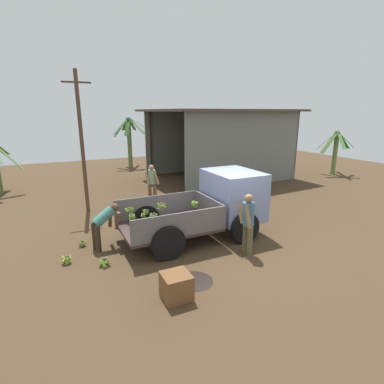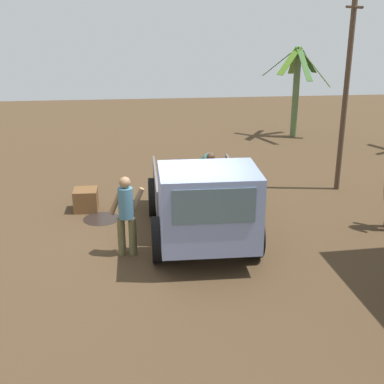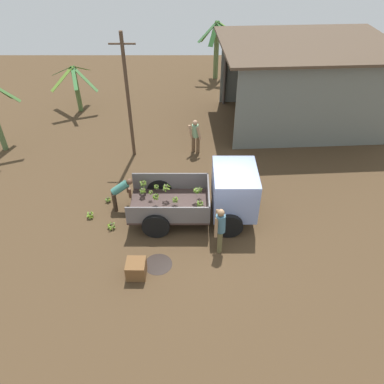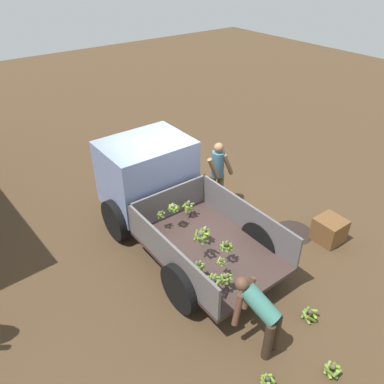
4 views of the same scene
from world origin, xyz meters
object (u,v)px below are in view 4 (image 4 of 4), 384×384
object	(u,v)px
banana_bunch_on_ground_1	(332,369)
person_worker_loading	(261,313)
banana_bunch_on_ground_0	(267,380)
person_foreground_visitor	(218,171)
banana_bunch_on_ground_2	(310,314)
cargo_truck	(158,187)
wooden_crate_0	(329,230)

from	to	relation	value
banana_bunch_on_ground_1	person_worker_loading	bearing A→B (deg)	26.58
person_worker_loading	banana_bunch_on_ground_0	xyz separation A→B (m)	(-0.58, 0.36, -0.65)
person_foreground_visitor	banana_bunch_on_ground_2	xyz separation A→B (m)	(-3.65, 0.97, -0.82)
banana_bunch_on_ground_1	person_foreground_visitor	bearing A→B (deg)	-18.63
banana_bunch_on_ground_2	cargo_truck	bearing A→B (deg)	9.52
person_worker_loading	banana_bunch_on_ground_1	size ratio (longest dim) A/B	4.82
cargo_truck	banana_bunch_on_ground_0	world-z (taller)	cargo_truck
banana_bunch_on_ground_1	banana_bunch_on_ground_2	distance (m)	1.01
banana_bunch_on_ground_1	wooden_crate_0	xyz separation A→B (m)	(1.96, -2.58, 0.15)
person_foreground_visitor	banana_bunch_on_ground_2	bearing A→B (deg)	-8.66
wooden_crate_0	banana_bunch_on_ground_2	bearing A→B (deg)	118.68
person_foreground_visitor	person_worker_loading	size ratio (longest dim) A/B	1.35
person_worker_loading	wooden_crate_0	size ratio (longest dim) A/B	2.17
person_foreground_visitor	banana_bunch_on_ground_1	bearing A→B (deg)	-12.43
person_foreground_visitor	wooden_crate_0	size ratio (longest dim) A/B	2.92
cargo_truck	banana_bunch_on_ground_2	size ratio (longest dim) A/B	14.40
person_worker_loading	banana_bunch_on_ground_0	size ratio (longest dim) A/B	5.16
cargo_truck	person_foreground_visitor	size ratio (longest dim) A/B	2.59
cargo_truck	person_foreground_visitor	bearing A→B (deg)	-94.32
person_worker_loading	wooden_crate_0	xyz separation A→B (m)	(0.90, -3.10, -0.48)
person_foreground_visitor	banana_bunch_on_ground_1	world-z (taller)	person_foreground_visitor
banana_bunch_on_ground_2	wooden_crate_0	size ratio (longest dim) A/B	0.52
banana_bunch_on_ground_1	cargo_truck	bearing A→B (deg)	1.05
person_worker_loading	banana_bunch_on_ground_2	world-z (taller)	person_worker_loading
person_foreground_visitor	banana_bunch_on_ground_1	xyz separation A→B (m)	(-4.49, 1.51, -0.81)
banana_bunch_on_ground_2	wooden_crate_0	bearing A→B (deg)	-61.32
banana_bunch_on_ground_2	person_foreground_visitor	bearing A→B (deg)	-14.86
banana_bunch_on_ground_2	person_worker_loading	bearing A→B (deg)	78.81
wooden_crate_0	person_foreground_visitor	bearing A→B (deg)	22.67
cargo_truck	banana_bunch_on_ground_1	size ratio (longest dim) A/B	16.83
person_foreground_visitor	banana_bunch_on_ground_0	distance (m)	4.76
person_worker_loading	wooden_crate_0	bearing A→B (deg)	-87.96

